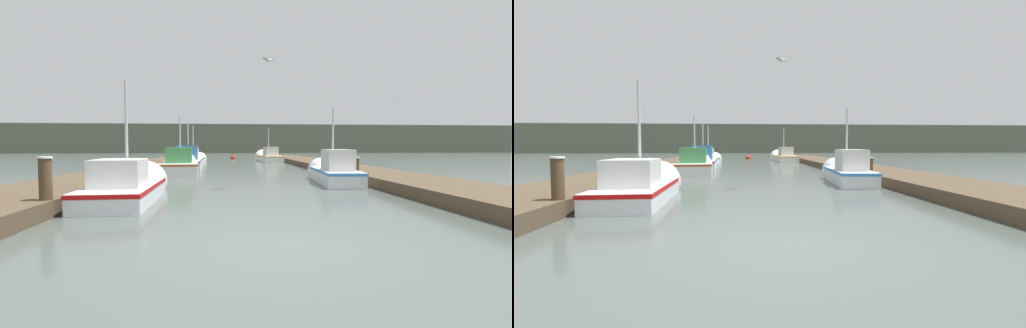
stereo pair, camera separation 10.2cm
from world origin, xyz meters
The scene contains 14 objects.
ground_plane centered at (0.00, 0.00, 0.00)m, with size 200.00×200.00×0.00m.
dock_left centered at (-5.91, 16.00, 0.19)m, with size 2.88×40.00×0.38m.
dock_right centered at (5.91, 16.00, 0.19)m, with size 2.88×40.00×0.38m.
distant_shore_ridge centered at (0.00, 70.94, 2.88)m, with size 120.00×16.00×5.76m.
fishing_boat_0 centered at (-3.58, 5.06, 0.36)m, with size 1.76×4.90×3.84m.
fishing_boat_1 centered at (3.64, 8.99, 0.45)m, with size 1.79×5.26×3.44m.
fishing_boat_2 centered at (-3.21, 13.12, 0.48)m, with size 2.14×5.25×3.57m.
fishing_boat_3 centered at (-3.37, 18.40, 0.45)m, with size 1.94×5.92×3.52m.
fishing_boat_4 centered at (-3.53, 23.92, 0.38)m, with size 1.91×6.14×3.62m.
fishing_boat_5 centered at (3.17, 27.83, 0.42)m, with size 2.14×6.12×3.69m.
mooring_piling_0 centered at (-4.65, 2.51, 0.66)m, with size 0.30×0.30×1.31m.
mooring_piling_1 centered at (4.58, 8.73, 0.53)m, with size 0.32×0.32×1.05m.
channel_buoy centered at (-0.09, 33.43, 0.16)m, with size 0.56×0.56×1.06m.
seagull_lead centered at (0.68, 6.92, 4.50)m, with size 0.49×0.45×0.12m.
Camera 2 is at (-0.70, -5.11, 1.54)m, focal length 24.00 mm.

